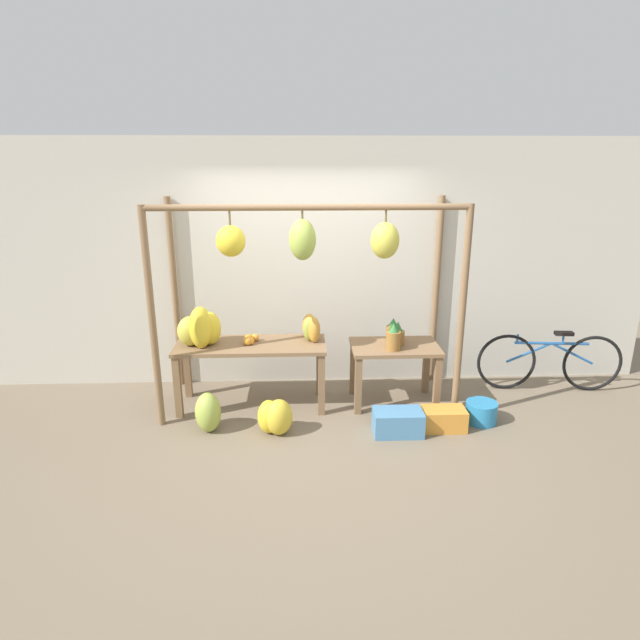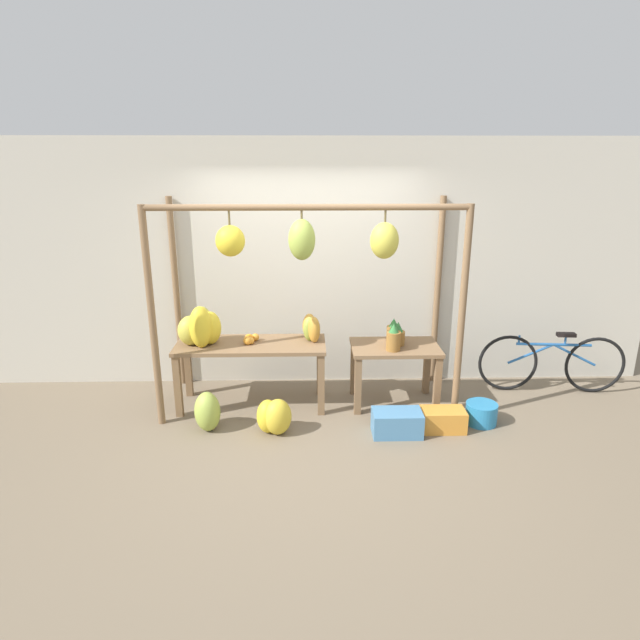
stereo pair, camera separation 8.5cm
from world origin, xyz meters
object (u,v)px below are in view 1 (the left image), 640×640
(pineapple_cluster, at_px, (394,335))
(parked_bicycle, at_px, (549,361))
(banana_pile_ground_right, at_px, (275,417))
(fruit_crate_purple, at_px, (443,419))
(fruit_crate_white, at_px, (398,422))
(banana_pile_ground_left, at_px, (208,413))
(blue_bucket, at_px, (481,412))
(banana_pile_on_table, at_px, (201,328))
(orange_pile, at_px, (250,339))
(papaya_pile, at_px, (311,328))

(pineapple_cluster, bearing_deg, parked_bicycle, 8.18)
(banana_pile_ground_right, xyz_separation_m, fruit_crate_purple, (1.66, 0.02, -0.07))
(banana_pile_ground_right, xyz_separation_m, parked_bicycle, (3.10, 0.89, 0.17))
(banana_pile_ground_right, height_order, fruit_crate_white, banana_pile_ground_right)
(banana_pile_ground_right, bearing_deg, fruit_crate_purple, 0.66)
(banana_pile_ground_left, bearing_deg, fruit_crate_white, -4.60)
(banana_pile_ground_left, distance_m, blue_bucket, 2.74)
(banana_pile_on_table, distance_m, orange_pile, 0.52)
(banana_pile_ground_left, bearing_deg, banana_pile_on_table, 102.99)
(orange_pile, relative_size, fruit_crate_white, 0.43)
(banana_pile_ground_right, bearing_deg, orange_pile, 112.55)
(orange_pile, bearing_deg, parked_bicycle, 4.22)
(banana_pile_on_table, height_order, banana_pile_ground_right, banana_pile_on_table)
(blue_bucket, height_order, fruit_crate_purple, same)
(pineapple_cluster, distance_m, fruit_crate_white, 0.95)
(blue_bucket, bearing_deg, banana_pile_on_table, 170.80)
(blue_bucket, relative_size, papaya_pile, 0.97)
(fruit_crate_white, bearing_deg, banana_pile_ground_left, 175.40)
(orange_pile, relative_size, fruit_crate_purple, 0.48)
(banana_pile_on_table, relative_size, banana_pile_ground_right, 1.31)
(blue_bucket, xyz_separation_m, papaya_pile, (-1.71, 0.58, 0.74))
(parked_bicycle, height_order, fruit_crate_purple, parked_bicycle)
(banana_pile_on_table, xyz_separation_m, fruit_crate_white, (1.96, -0.66, -0.77))
(fruit_crate_white, relative_size, fruit_crate_purple, 1.11)
(fruit_crate_white, relative_size, parked_bicycle, 0.29)
(papaya_pile, bearing_deg, parked_bicycle, 3.59)
(orange_pile, distance_m, papaya_pile, 0.65)
(banana_pile_on_table, height_order, parked_bicycle, banana_pile_on_table)
(banana_pile_ground_left, height_order, parked_bicycle, parked_bicycle)
(pineapple_cluster, bearing_deg, papaya_pile, 173.86)
(fruit_crate_purple, bearing_deg, pineapple_cluster, 123.89)
(blue_bucket, distance_m, parked_bicycle, 1.29)
(orange_pile, distance_m, pineapple_cluster, 1.52)
(banana_pile_on_table, relative_size, parked_bicycle, 0.33)
(banana_pile_ground_left, bearing_deg, orange_pile, 55.14)
(fruit_crate_white, bearing_deg, banana_pile_on_table, 161.35)
(banana_pile_ground_right, distance_m, fruit_crate_purple, 1.66)
(banana_pile_on_table, distance_m, papaya_pile, 1.15)
(banana_pile_ground_right, height_order, blue_bucket, banana_pile_ground_right)
(orange_pile, height_order, papaya_pile, papaya_pile)
(banana_pile_ground_left, distance_m, papaya_pile, 1.37)
(orange_pile, xyz_separation_m, fruit_crate_white, (1.46, -0.70, -0.63))
(parked_bicycle, bearing_deg, banana_pile_on_table, -175.80)
(banana_pile_ground_right, height_order, parked_bicycle, parked_bicycle)
(banana_pile_on_table, xyz_separation_m, blue_bucket, (2.85, -0.46, -0.79))
(fruit_crate_white, bearing_deg, parked_bicycle, 26.41)
(pineapple_cluster, height_order, banana_pile_ground_left, pineapple_cluster)
(fruit_crate_purple, bearing_deg, fruit_crate_white, -170.97)
(blue_bucket, bearing_deg, pineapple_cluster, 149.94)
(fruit_crate_white, bearing_deg, pineapple_cluster, 85.11)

